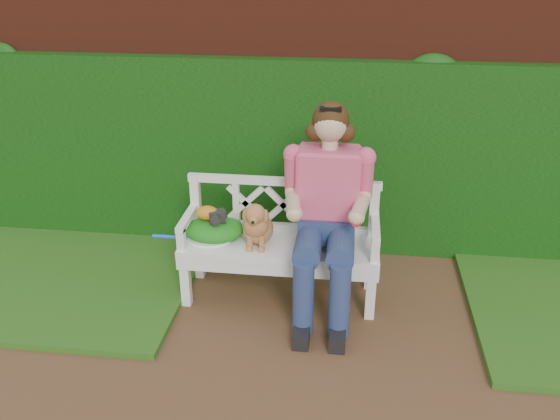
# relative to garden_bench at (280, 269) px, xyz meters

# --- Properties ---
(ground) EXTENTS (60.00, 60.00, 0.00)m
(ground) POSITION_rel_garden_bench_xyz_m (0.36, -0.81, -0.24)
(ground) COLOR brown
(brick_wall) EXTENTS (10.00, 0.30, 2.20)m
(brick_wall) POSITION_rel_garden_bench_xyz_m (0.36, 1.09, 0.86)
(brick_wall) COLOR #592113
(brick_wall) RESTS_ON ground
(ivy_hedge) EXTENTS (10.00, 0.18, 1.70)m
(ivy_hedge) POSITION_rel_garden_bench_xyz_m (0.36, 0.87, 0.61)
(ivy_hedge) COLOR #166411
(ivy_hedge) RESTS_ON ground
(grass_left) EXTENTS (2.60, 2.00, 0.05)m
(grass_left) POSITION_rel_garden_bench_xyz_m (-2.04, 0.09, -0.21)
(grass_left) COLOR #265318
(grass_left) RESTS_ON ground
(garden_bench) EXTENTS (1.60, 0.66, 0.48)m
(garden_bench) POSITION_rel_garden_bench_xyz_m (0.00, 0.00, 0.00)
(garden_bench) COLOR white
(garden_bench) RESTS_ON ground
(seated_woman) EXTENTS (0.81, 1.00, 1.63)m
(seated_woman) POSITION_rel_garden_bench_xyz_m (0.35, -0.02, 0.57)
(seated_woman) COLOR #FF3B41
(seated_woman) RESTS_ON ground
(dog) EXTENTS (0.36, 0.41, 0.37)m
(dog) POSITION_rel_garden_bench_xyz_m (-0.16, -0.05, 0.43)
(dog) COLOR #B5663F
(dog) RESTS_ON garden_bench
(tennis_racket) EXTENTS (0.69, 0.47, 0.03)m
(tennis_racket) POSITION_rel_garden_bench_xyz_m (-0.57, -0.05, 0.26)
(tennis_racket) COLOR silver
(tennis_racket) RESTS_ON garden_bench
(green_bag) EXTENTS (0.54, 0.46, 0.16)m
(green_bag) POSITION_rel_garden_bench_xyz_m (-0.51, 0.00, 0.32)
(green_bag) COLOR #2E8C28
(green_bag) RESTS_ON garden_bench
(camera_item) EXTENTS (0.15, 0.13, 0.08)m
(camera_item) POSITION_rel_garden_bench_xyz_m (-0.48, -0.01, 0.44)
(camera_item) COLOR black
(camera_item) RESTS_ON green_bag
(baseball_glove) EXTENTS (0.18, 0.14, 0.11)m
(baseball_glove) POSITION_rel_garden_bench_xyz_m (-0.56, 0.00, 0.45)
(baseball_glove) COLOR #C17516
(baseball_glove) RESTS_ON green_bag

